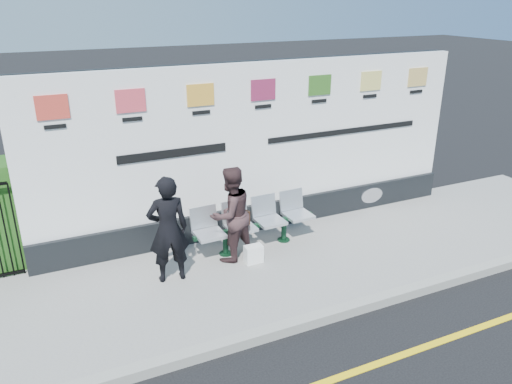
{
  "coord_description": "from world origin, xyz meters",
  "views": [
    {
      "loc": [
        -3.1,
        -3.76,
        4.15
      ],
      "look_at": [
        -0.05,
        2.87,
        1.25
      ],
      "focal_mm": 35.0,
      "sensor_mm": 36.0,
      "label": 1
    }
  ],
  "objects_px": {
    "bench": "(256,235)",
    "woman_left": "(168,230)",
    "woman_right": "(231,214)",
    "billboard": "(261,160)"
  },
  "relations": [
    {
      "from": "bench",
      "to": "woman_left",
      "type": "distance_m",
      "value": 1.74
    },
    {
      "from": "bench",
      "to": "woman_right",
      "type": "xyz_separation_m",
      "value": [
        -0.52,
        -0.19,
        0.56
      ]
    },
    {
      "from": "billboard",
      "to": "bench",
      "type": "height_order",
      "value": "billboard"
    },
    {
      "from": "billboard",
      "to": "bench",
      "type": "bearing_deg",
      "value": -121.25
    },
    {
      "from": "bench",
      "to": "woman_right",
      "type": "distance_m",
      "value": 0.78
    },
    {
      "from": "billboard",
      "to": "bench",
      "type": "relative_size",
      "value": 3.77
    },
    {
      "from": "woman_right",
      "to": "woman_left",
      "type": "bearing_deg",
      "value": -7.25
    },
    {
      "from": "woman_left",
      "to": "billboard",
      "type": "bearing_deg",
      "value": -146.92
    },
    {
      "from": "woman_right",
      "to": "billboard",
      "type": "bearing_deg",
      "value": -154.75
    },
    {
      "from": "billboard",
      "to": "woman_right",
      "type": "xyz_separation_m",
      "value": [
        -0.95,
        -0.9,
        -0.51
      ]
    }
  ]
}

